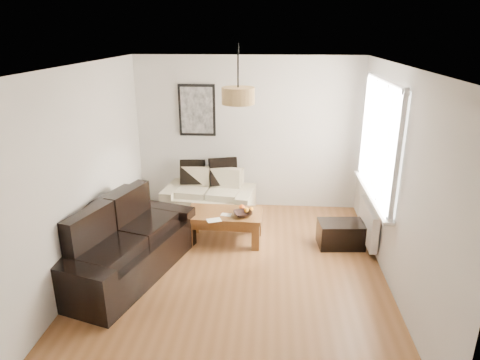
# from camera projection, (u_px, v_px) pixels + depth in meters

# --- Properties ---
(floor) EXTENTS (4.50, 4.50, 0.00)m
(floor) POSITION_uv_depth(u_px,v_px,m) (236.00, 271.00, 5.55)
(floor) COLOR brown
(floor) RESTS_ON ground
(ceiling) EXTENTS (3.80, 4.50, 0.00)m
(ceiling) POSITION_uv_depth(u_px,v_px,m) (236.00, 66.00, 4.68)
(ceiling) COLOR white
(ceiling) RESTS_ON floor
(wall_back) EXTENTS (3.80, 0.04, 2.60)m
(wall_back) POSITION_uv_depth(u_px,v_px,m) (247.00, 134.00, 7.23)
(wall_back) COLOR silver
(wall_back) RESTS_ON floor
(wall_front) EXTENTS (3.80, 0.04, 2.60)m
(wall_front) POSITION_uv_depth(u_px,v_px,m) (209.00, 281.00, 3.00)
(wall_front) COLOR silver
(wall_front) RESTS_ON floor
(wall_left) EXTENTS (0.04, 4.50, 2.60)m
(wall_left) POSITION_uv_depth(u_px,v_px,m) (84.00, 173.00, 5.25)
(wall_left) COLOR silver
(wall_left) RESTS_ON floor
(wall_right) EXTENTS (0.04, 4.50, 2.60)m
(wall_right) POSITION_uv_depth(u_px,v_px,m) (397.00, 181.00, 4.98)
(wall_right) COLOR silver
(wall_right) RESTS_ON floor
(window_bay) EXTENTS (0.14, 1.90, 1.60)m
(window_bay) POSITION_uv_depth(u_px,v_px,m) (381.00, 140.00, 5.63)
(window_bay) COLOR white
(window_bay) RESTS_ON wall_right
(radiator) EXTENTS (0.10, 0.90, 0.52)m
(radiator) POSITION_uv_depth(u_px,v_px,m) (368.00, 223.00, 6.05)
(radiator) COLOR white
(radiator) RESTS_ON wall_right
(poster) EXTENTS (0.62, 0.04, 0.87)m
(poster) POSITION_uv_depth(u_px,v_px,m) (197.00, 110.00, 7.13)
(poster) COLOR black
(poster) RESTS_ON wall_back
(pendant_shade) EXTENTS (0.40, 0.40, 0.20)m
(pendant_shade) POSITION_uv_depth(u_px,v_px,m) (238.00, 96.00, 5.09)
(pendant_shade) COLOR tan
(pendant_shade) RESTS_ON ceiling
(loveseat_cream) EXTENTS (1.56, 0.98, 0.73)m
(loveseat_cream) POSITION_uv_depth(u_px,v_px,m) (209.00, 194.00, 7.15)
(loveseat_cream) COLOR beige
(loveseat_cream) RESTS_ON floor
(sofa_leather) EXTENTS (1.55, 2.26, 0.89)m
(sofa_leather) POSITION_uv_depth(u_px,v_px,m) (124.00, 241.00, 5.39)
(sofa_leather) COLOR black
(sofa_leather) RESTS_ON floor
(coffee_table) EXTENTS (1.12, 0.64, 0.45)m
(coffee_table) POSITION_uv_depth(u_px,v_px,m) (224.00, 226.00, 6.29)
(coffee_table) COLOR brown
(coffee_table) RESTS_ON floor
(ottoman) EXTENTS (0.68, 0.47, 0.37)m
(ottoman) POSITION_uv_depth(u_px,v_px,m) (341.00, 234.00, 6.14)
(ottoman) COLOR black
(ottoman) RESTS_ON floor
(cushion_left) EXTENTS (0.43, 0.16, 0.42)m
(cushion_left) POSITION_uv_depth(u_px,v_px,m) (193.00, 172.00, 7.23)
(cushion_left) COLOR black
(cushion_left) RESTS_ON loveseat_cream
(cushion_right) EXTENTS (0.49, 0.27, 0.47)m
(cushion_right) POSITION_uv_depth(u_px,v_px,m) (223.00, 171.00, 7.18)
(cushion_right) COLOR black
(cushion_right) RESTS_ON loveseat_cream
(fruit_bowl) EXTENTS (0.34, 0.34, 0.07)m
(fruit_bowl) POSITION_uv_depth(u_px,v_px,m) (243.00, 214.00, 6.08)
(fruit_bowl) COLOR black
(fruit_bowl) RESTS_ON coffee_table
(orange_a) EXTENTS (0.10, 0.10, 0.08)m
(orange_a) POSITION_uv_depth(u_px,v_px,m) (247.00, 210.00, 6.19)
(orange_a) COLOR orange
(orange_a) RESTS_ON fruit_bowl
(orange_b) EXTENTS (0.07, 0.07, 0.06)m
(orange_b) POSITION_uv_depth(u_px,v_px,m) (251.00, 209.00, 6.23)
(orange_b) COLOR orange
(orange_b) RESTS_ON fruit_bowl
(orange_c) EXTENTS (0.09, 0.09, 0.09)m
(orange_c) POSITION_uv_depth(u_px,v_px,m) (242.00, 207.00, 6.29)
(orange_c) COLOR #FF6115
(orange_c) RESTS_ON fruit_bowl
(papers) EXTENTS (0.23, 0.20, 0.01)m
(papers) POSITION_uv_depth(u_px,v_px,m) (214.00, 220.00, 5.95)
(papers) COLOR white
(papers) RESTS_ON coffee_table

